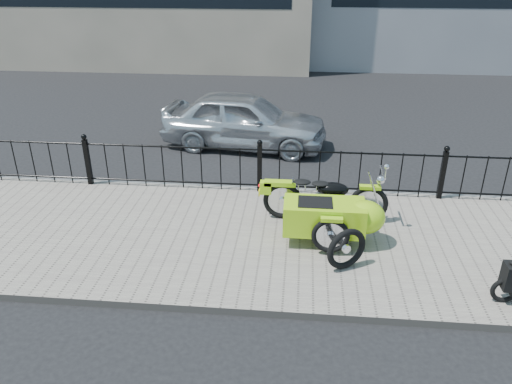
{
  "coord_description": "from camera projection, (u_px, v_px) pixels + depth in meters",
  "views": [
    {
      "loc": [
        0.78,
        -7.69,
        4.45
      ],
      "look_at": [
        0.06,
        -0.1,
        0.76
      ],
      "focal_mm": 35.0,
      "sensor_mm": 36.0,
      "label": 1
    }
  ],
  "objects": [
    {
      "name": "sedan_car",
      "position": [
        244.0,
        120.0,
        12.32
      ],
      "size": [
        4.23,
        2.14,
        1.38
      ],
      "primitive_type": "imported",
      "rotation": [
        0.0,
        0.0,
        1.44
      ],
      "color": "silver",
      "rests_on": "ground"
    },
    {
      "name": "iron_fence",
      "position": [
        260.0,
        169.0,
        9.81
      ],
      "size": [
        14.11,
        0.11,
        1.08
      ],
      "color": "black",
      "rests_on": "sidewalk"
    },
    {
      "name": "sidewalk",
      "position": [
        250.0,
        239.0,
        8.42
      ],
      "size": [
        30.0,
        3.8,
        0.12
      ],
      "primitive_type": "cube",
      "color": "gray",
      "rests_on": "ground"
    },
    {
      "name": "curb",
      "position": [
        260.0,
        190.0,
        10.16
      ],
      "size": [
        30.0,
        0.1,
        0.12
      ],
      "primitive_type": "cube",
      "color": "gray",
      "rests_on": "ground"
    },
    {
      "name": "spare_tire",
      "position": [
        346.0,
        249.0,
        7.42
      ],
      "size": [
        0.62,
        0.43,
        0.67
      ],
      "primitive_type": "torus",
      "rotation": [
        1.57,
        0.0,
        0.55
      ],
      "color": "black",
      "rests_on": "sidewalk"
    },
    {
      "name": "ground",
      "position": [
        253.0,
        228.0,
        8.9
      ],
      "size": [
        120.0,
        120.0,
        0.0
      ],
      "primitive_type": "plane",
      "color": "black",
      "rests_on": "ground"
    },
    {
      "name": "motorcycle_sidecar",
      "position": [
        335.0,
        213.0,
        8.15
      ],
      "size": [
        2.28,
        1.48,
        0.98
      ],
      "color": "black",
      "rests_on": "sidewalk"
    }
  ]
}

